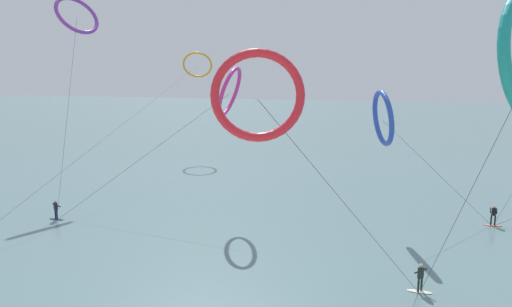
# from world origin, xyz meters

# --- Properties ---
(sea_water) EXTENTS (400.00, 200.00, 0.08)m
(sea_water) POSITION_xyz_m (0.00, 104.68, 0.04)
(sea_water) COLOR slate
(sea_water) RESTS_ON ground
(surfer_coral) EXTENTS (1.40, 0.60, 1.70)m
(surfer_coral) POSITION_xyz_m (17.10, 29.50, 0.82)
(surfer_coral) COLOR #EA7260
(surfer_coral) RESTS_ON ground
(surfer_ivory) EXTENTS (1.40, 0.73, 1.70)m
(surfer_ivory) POSITION_xyz_m (11.12, 15.46, 0.82)
(surfer_ivory) COLOR silver
(surfer_ivory) RESTS_ON ground
(surfer_navy) EXTENTS (1.40, 0.66, 1.70)m
(surfer_navy) POSITION_xyz_m (-17.86, 19.80, 0.82)
(surfer_navy) COLOR navy
(surfer_navy) RESTS_ON ground
(kite_amber) EXTENTS (5.31, 47.12, 15.52)m
(kite_amber) POSITION_xyz_m (-19.67, 52.09, 13.57)
(kite_amber) COLOR orange
(kite_amber) RESTS_ON ground
(kite_crimson) EXTENTS (9.17, 9.22, 13.35)m
(kite_crimson) POSITION_xyz_m (4.03, 7.53, 11.41)
(kite_crimson) COLOR red
(kite_crimson) RESTS_ON ground
(kite_magenta) EXTENTS (14.45, 8.76, 12.95)m
(kite_magenta) POSITION_xyz_m (-4.50, 26.22, 10.76)
(kite_magenta) COLOR #CC288E
(kite_magenta) RESTS_ON ground
(kite_violet) EXTENTS (8.18, 14.45, 20.54)m
(kite_violet) POSITION_xyz_m (-23.81, 31.45, 18.41)
(kite_violet) COLOR purple
(kite_violet) RESTS_ON ground
(kite_cobalt) EXTENTS (10.16, 5.26, 11.11)m
(kite_cobalt) POSITION_xyz_m (8.20, 26.51, 8.87)
(kite_cobalt) COLOR #2647B7
(kite_cobalt) RESTS_ON ground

